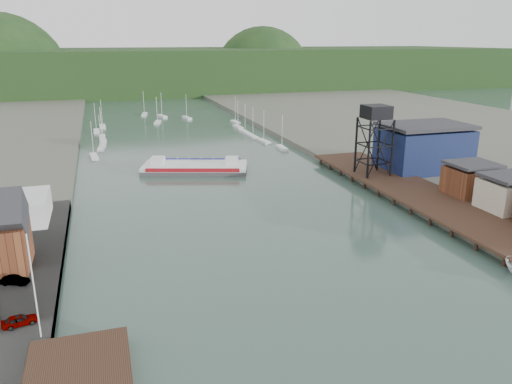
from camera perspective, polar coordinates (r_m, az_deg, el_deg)
ground at (r=58.56m, az=11.45°, el=-17.06°), size 600.00×600.00×0.00m
east_land at (r=171.88m, az=26.00°, el=4.49°), size 120.00×400.00×3.20m
east_pier at (r=110.92m, az=17.33°, el=0.29°), size 14.00×70.00×2.45m
flagpole at (r=58.20m, az=-24.05°, el=-9.89°), size 0.16×0.16×12.00m
lift_tower at (r=117.61m, az=13.55°, el=8.41°), size 6.50×6.50×16.00m
blue_shed at (r=128.91m, az=18.61°, el=4.84°), size 20.50×14.50×11.30m
marina_sailboats at (r=184.89m, az=-9.41°, el=6.89°), size 57.71×92.65×0.90m
distant_hills at (r=344.59m, az=-14.20°, el=12.97°), size 500.00×120.00×80.00m
chain_ferry at (r=128.37m, az=-6.98°, el=2.82°), size 28.18×17.88×3.78m
car_west_a at (r=63.81m, az=-25.43°, el=-13.08°), size 4.04×2.39×1.29m
car_west_b at (r=73.68m, az=-25.86°, el=-9.07°), size 3.79×2.48×1.18m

